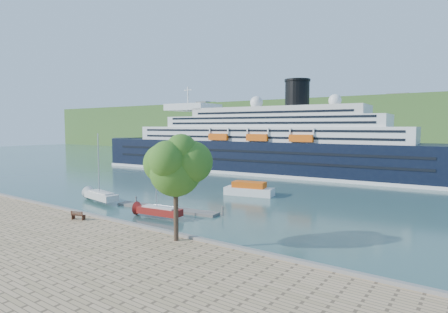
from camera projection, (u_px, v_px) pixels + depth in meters
ground at (87, 222)px, 47.43m from camera, size 400.00×400.00×0.00m
far_hillside at (376, 127)px, 164.20m from camera, size 400.00×50.00×24.00m
quay_coping at (85, 213)px, 47.17m from camera, size 220.00×0.50×0.30m
cruise_ship at (256, 127)px, 98.00m from camera, size 106.26×22.75×23.68m
park_bench at (78, 215)px, 44.53m from camera, size 1.92×1.24×1.14m
promenade_tree at (176, 183)px, 35.97m from camera, size 6.76×6.76×11.20m
floating_pontoon at (166, 209)px, 54.23m from camera, size 16.91×4.25×0.37m
sailboat_white_near at (100, 170)px, 59.03m from camera, size 8.38×3.53×10.49m
sailboat_red at (159, 184)px, 49.01m from camera, size 7.23×2.79×9.10m
tender_launch at (249, 188)px, 65.70m from camera, size 9.13×4.70×2.41m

